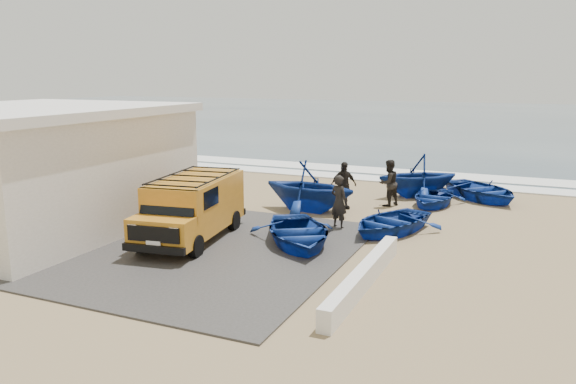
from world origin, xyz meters
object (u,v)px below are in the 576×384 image
(parapet, at_px, (364,277))
(fisherman_front, at_px, (339,202))
(building, at_px, (32,167))
(boat_near_left, at_px, (298,232))
(boat_mid_right, at_px, (433,198))
(van, at_px, (192,206))
(fisherman_middle, at_px, (389,183))
(boat_near_right, at_px, (390,222))
(boat_far_right, at_px, (481,190))
(boat_far_left, at_px, (418,175))
(fisherman_back, at_px, (343,185))
(boat_mid_left, at_px, (309,186))

(parapet, relative_size, fisherman_front, 3.11)
(building, xyz_separation_m, boat_near_left, (9.53, 1.68, -1.74))
(building, bearing_deg, boat_mid_right, 35.89)
(van, relative_size, boat_mid_right, 1.61)
(van, height_order, fisherman_middle, van)
(boat_near_left, xyz_separation_m, fisherman_front, (0.56, 2.44, 0.54))
(boat_near_right, bearing_deg, boat_near_left, -112.03)
(boat_near_right, height_order, boat_far_right, boat_far_right)
(boat_mid_right, height_order, boat_far_right, boat_far_right)
(building, bearing_deg, fisherman_front, 22.19)
(building, bearing_deg, boat_near_left, 10.01)
(parapet, xyz_separation_m, boat_far_right, (1.80, 12.11, 0.15))
(van, distance_m, boat_near_right, 6.77)
(boat_near_right, height_order, boat_far_left, boat_far_left)
(van, relative_size, boat_near_right, 1.39)
(boat_far_left, bearing_deg, fisherman_front, -49.66)
(boat_near_right, distance_m, fisherman_back, 3.82)
(boat_far_left, bearing_deg, boat_near_left, -49.63)
(boat_near_right, distance_m, fisherman_middle, 4.20)
(fisherman_front, bearing_deg, boat_near_right, -152.26)
(fisherman_front, bearing_deg, boat_mid_right, -94.09)
(fisherman_middle, bearing_deg, boat_near_left, 21.79)
(boat_near_right, bearing_deg, parapet, -63.29)
(van, distance_m, boat_mid_left, 5.67)
(van, xyz_separation_m, fisherman_middle, (4.71, 7.48, -0.18))
(parapet, bearing_deg, boat_far_left, 94.38)
(building, distance_m, boat_near_right, 12.77)
(boat_far_right, relative_size, fisherman_middle, 2.12)
(boat_near_right, bearing_deg, fisherman_back, 153.71)
(fisherman_back, bearing_deg, boat_near_left, -129.68)
(van, relative_size, fisherman_middle, 2.69)
(boat_near_right, xyz_separation_m, fisherman_back, (-2.60, 2.74, 0.58))
(boat_far_left, xyz_separation_m, fisherman_middle, (-0.77, -2.30, 0.00))
(building, relative_size, van, 1.81)
(building, height_order, boat_near_left, building)
(van, bearing_deg, fisherman_back, 54.87)
(boat_mid_left, height_order, fisherman_back, boat_mid_left)
(boat_near_right, height_order, fisherman_front, fisherman_front)
(boat_far_right, bearing_deg, van, -171.12)
(boat_far_left, bearing_deg, fisherman_middle, -54.92)
(boat_far_left, bearing_deg, fisherman_back, -69.35)
(boat_far_right, xyz_separation_m, fisherman_back, (-5.00, -4.09, 0.54))
(boat_mid_right, xyz_separation_m, fisherman_back, (-3.27, -2.07, 0.63))
(building, relative_size, fisherman_back, 4.85)
(boat_mid_left, bearing_deg, parapet, -142.13)
(boat_mid_left, relative_size, fisherman_back, 1.98)
(parapet, distance_m, boat_near_left, 4.00)
(fisherman_front, bearing_deg, building, 44.52)
(boat_near_left, distance_m, boat_far_left, 9.18)
(building, distance_m, boat_far_left, 15.77)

